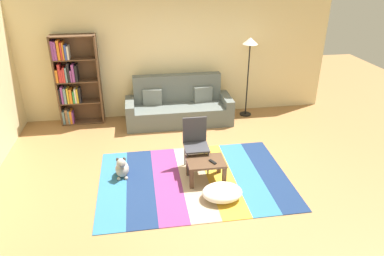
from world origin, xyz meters
The scene contains 11 objects.
ground_plane centered at (0.00, 0.00, 0.00)m, with size 14.00×14.00×0.00m, color #9E7042.
back_wall centered at (0.00, 2.55, 1.35)m, with size 6.80×0.10×2.70m, color beige.
rug centered at (-0.08, -0.30, 0.01)m, with size 3.05×2.15×0.01m.
couch centered at (-0.05, 2.02, 0.34)m, with size 2.26×0.80×1.00m.
bookshelf centered at (-2.23, 2.30, 0.96)m, with size 0.90×0.28×1.90m.
coffee_table centered at (0.10, -0.34, 0.29)m, with size 0.60×0.45×0.36m.
pouf centered at (0.25, -0.86, 0.12)m, with size 0.61×0.48×0.21m, color white.
dog centered at (-1.24, -0.01, 0.16)m, with size 0.22×0.35×0.40m.
standing_lamp centered at (1.51, 2.16, 1.47)m, with size 0.32×0.32×1.76m.
tv_remote centered at (0.19, -0.41, 0.38)m, with size 0.04×0.15×0.02m, color black.
folding_chair centered at (0.00, 0.09, 0.53)m, with size 0.40×0.40×0.90m.
Camera 1 is at (-0.88, -5.11, 3.29)m, focal length 33.38 mm.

